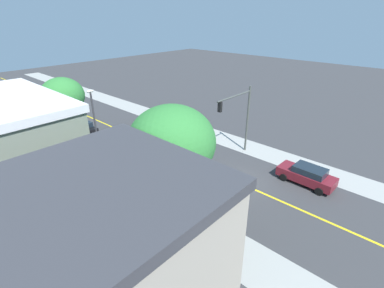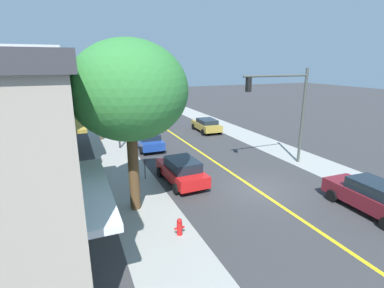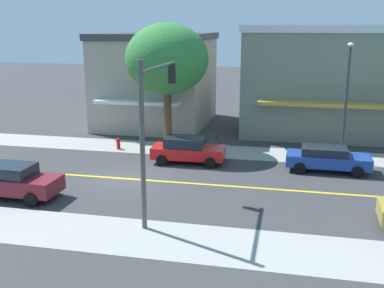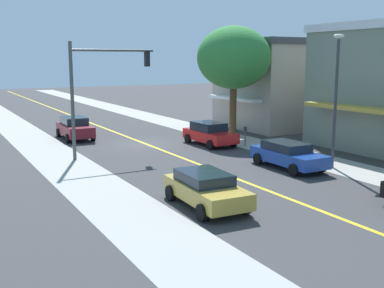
{
  "view_description": "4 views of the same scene",
  "coord_description": "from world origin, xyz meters",
  "px_view_note": "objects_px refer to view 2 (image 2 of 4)",
  "views": [
    {
      "loc": [
        -17.52,
        -10.83,
        12.98
      ],
      "look_at": [
        -0.07,
        5.15,
        1.96
      ],
      "focal_mm": 26.33,
      "sensor_mm": 36.0,
      "label": 1
    },
    {
      "loc": [
        -9.43,
        -12.8,
        7.11
      ],
      "look_at": [
        -1.46,
        6.2,
        1.29
      ],
      "focal_mm": 27.16,
      "sensor_mm": 36.0,
      "label": 2
    },
    {
      "loc": [
        22.08,
        8.4,
        7.97
      ],
      "look_at": [
        0.32,
        3.75,
        2.21
      ],
      "focal_mm": 42.92,
      "sensor_mm": 36.0,
      "label": 3
    },
    {
      "loc": [
        12.82,
        29.78,
        5.74
      ],
      "look_at": [
        0.81,
        8.17,
        1.32
      ],
      "focal_mm": 44.35,
      "sensor_mm": 36.0,
      "label": 4
    }
  ],
  "objects_px": {
    "street_lamp": "(116,98)",
    "black_sedan_left_curb": "(128,120)",
    "parking_meter": "(145,166)",
    "maroon_sedan_right_curb": "(373,196)",
    "traffic_light_mast": "(287,102)",
    "fire_hydrant": "(180,227)",
    "pedestrian_black_shirt": "(112,123)",
    "gold_sedan_right_curb": "(206,125)",
    "small_dog": "(102,122)",
    "street_tree_right_corner": "(129,91)",
    "pedestrian_orange_shirt": "(101,131)",
    "street_tree_left_near": "(105,79)",
    "blue_sedan_left_curb": "(148,140)",
    "blue_pickup_truck": "(115,107)",
    "pedestrian_teal_shirt": "(100,119)",
    "red_sedan_left_curb": "(182,170)"
  },
  "relations": [
    {
      "from": "street_lamp",
      "to": "black_sedan_left_curb",
      "type": "relative_size",
      "value": 1.51
    },
    {
      "from": "traffic_light_mast",
      "to": "pedestrian_teal_shirt",
      "type": "height_order",
      "value": "traffic_light_mast"
    },
    {
      "from": "street_tree_left_near",
      "to": "street_tree_right_corner",
      "type": "distance_m",
      "value": 16.64
    },
    {
      "from": "traffic_light_mast",
      "to": "small_dog",
      "type": "height_order",
      "value": "traffic_light_mast"
    },
    {
      "from": "street_tree_left_near",
      "to": "blue_sedan_left_curb",
      "type": "bearing_deg",
      "value": -70.0
    },
    {
      "from": "red_sedan_left_curb",
      "to": "pedestrian_black_shirt",
      "type": "distance_m",
      "value": 15.9
    },
    {
      "from": "traffic_light_mast",
      "to": "pedestrian_orange_shirt",
      "type": "height_order",
      "value": "traffic_light_mast"
    },
    {
      "from": "traffic_light_mast",
      "to": "blue_pickup_truck",
      "type": "relative_size",
      "value": 1.17
    },
    {
      "from": "gold_sedan_right_curb",
      "to": "pedestrian_black_shirt",
      "type": "xyz_separation_m",
      "value": [
        -9.17,
        4.11,
        0.15
      ]
    },
    {
      "from": "red_sedan_left_curb",
      "to": "pedestrian_black_shirt",
      "type": "xyz_separation_m",
      "value": [
        -1.93,
        15.78,
        0.09
      ]
    },
    {
      "from": "parking_meter",
      "to": "pedestrian_black_shirt",
      "type": "relative_size",
      "value": 0.77
    },
    {
      "from": "street_lamp",
      "to": "blue_pickup_truck",
      "type": "xyz_separation_m",
      "value": [
        2.34,
        18.45,
        -3.42
      ]
    },
    {
      "from": "gold_sedan_right_curb",
      "to": "pedestrian_orange_shirt",
      "type": "relative_size",
      "value": 2.69
    },
    {
      "from": "street_lamp",
      "to": "gold_sedan_right_curb",
      "type": "bearing_deg",
      "value": 15.51
    },
    {
      "from": "blue_sedan_left_curb",
      "to": "maroon_sedan_right_curb",
      "type": "bearing_deg",
      "value": -152.74
    },
    {
      "from": "pedestrian_teal_shirt",
      "to": "blue_sedan_left_curb",
      "type": "bearing_deg",
      "value": -73.8
    },
    {
      "from": "black_sedan_left_curb",
      "to": "gold_sedan_right_curb",
      "type": "xyz_separation_m",
      "value": [
        7.21,
        -5.36,
        -0.06
      ]
    },
    {
      "from": "small_dog",
      "to": "street_tree_right_corner",
      "type": "bearing_deg",
      "value": -99.3
    },
    {
      "from": "street_tree_left_near",
      "to": "street_tree_right_corner",
      "type": "height_order",
      "value": "street_tree_right_corner"
    },
    {
      "from": "fire_hydrant",
      "to": "black_sedan_left_curb",
      "type": "relative_size",
      "value": 0.16
    },
    {
      "from": "black_sedan_left_curb",
      "to": "pedestrian_orange_shirt",
      "type": "relative_size",
      "value": 2.88
    },
    {
      "from": "pedestrian_orange_shirt",
      "to": "street_tree_left_near",
      "type": "bearing_deg",
      "value": 126.95
    },
    {
      "from": "blue_pickup_truck",
      "to": "traffic_light_mast",
      "type": "bearing_deg",
      "value": -166.08
    },
    {
      "from": "street_tree_right_corner",
      "to": "blue_pickup_truck",
      "type": "xyz_separation_m",
      "value": [
        3.36,
        29.57,
        -4.98
      ]
    },
    {
      "from": "fire_hydrant",
      "to": "maroon_sedan_right_curb",
      "type": "relative_size",
      "value": 0.17
    },
    {
      "from": "blue_sedan_left_curb",
      "to": "black_sedan_left_curb",
      "type": "xyz_separation_m",
      "value": [
        0.05,
        9.0,
        0.05
      ]
    },
    {
      "from": "street_tree_left_near",
      "to": "blue_sedan_left_curb",
      "type": "xyz_separation_m",
      "value": [
        2.37,
        -6.51,
        -4.75
      ]
    },
    {
      "from": "street_tree_left_near",
      "to": "parking_meter",
      "type": "bearing_deg",
      "value": -87.91
    },
    {
      "from": "traffic_light_mast",
      "to": "maroon_sedan_right_curb",
      "type": "xyz_separation_m",
      "value": [
        -0.5,
        -7.26,
        -3.66
      ]
    },
    {
      "from": "street_tree_left_near",
      "to": "pedestrian_teal_shirt",
      "type": "height_order",
      "value": "street_tree_left_near"
    },
    {
      "from": "traffic_light_mast",
      "to": "red_sedan_left_curb",
      "type": "height_order",
      "value": "traffic_light_mast"
    },
    {
      "from": "fire_hydrant",
      "to": "black_sedan_left_curb",
      "type": "bearing_deg",
      "value": 84.63
    },
    {
      "from": "street_tree_right_corner",
      "to": "street_lamp",
      "type": "relative_size",
      "value": 1.16
    },
    {
      "from": "parking_meter",
      "to": "traffic_light_mast",
      "type": "distance_m",
      "value": 10.44
    },
    {
      "from": "parking_meter",
      "to": "maroon_sedan_right_curb",
      "type": "distance_m",
      "value": 12.49
    },
    {
      "from": "black_sedan_left_curb",
      "to": "pedestrian_black_shirt",
      "type": "relative_size",
      "value": 2.75
    },
    {
      "from": "gold_sedan_right_curb",
      "to": "small_dog",
      "type": "bearing_deg",
      "value": 54.88
    },
    {
      "from": "street_lamp",
      "to": "pedestrian_orange_shirt",
      "type": "height_order",
      "value": "street_lamp"
    },
    {
      "from": "parking_meter",
      "to": "maroon_sedan_right_curb",
      "type": "bearing_deg",
      "value": -42.36
    },
    {
      "from": "parking_meter",
      "to": "street_lamp",
      "type": "relative_size",
      "value": 0.18
    },
    {
      "from": "small_dog",
      "to": "fire_hydrant",
      "type": "bearing_deg",
      "value": -96.23
    },
    {
      "from": "street_tree_right_corner",
      "to": "fire_hydrant",
      "type": "distance_m",
      "value": 6.4
    },
    {
      "from": "red_sedan_left_curb",
      "to": "black_sedan_left_curb",
      "type": "xyz_separation_m",
      "value": [
        0.03,
        17.03,
        -0.01
      ]
    },
    {
      "from": "street_tree_left_near",
      "to": "small_dog",
      "type": "xyz_separation_m",
      "value": [
        -0.22,
        4.82,
        -5.13
      ]
    },
    {
      "from": "gold_sedan_right_curb",
      "to": "pedestrian_orange_shirt",
      "type": "xyz_separation_m",
      "value": [
        -10.64,
        0.96,
        0.1
      ]
    },
    {
      "from": "fire_hydrant",
      "to": "pedestrian_black_shirt",
      "type": "distance_m",
      "value": 20.96
    },
    {
      "from": "blue_sedan_left_curb",
      "to": "blue_pickup_truck",
      "type": "xyz_separation_m",
      "value": [
        0.11,
        19.46,
        0.12
      ]
    },
    {
      "from": "parking_meter",
      "to": "blue_sedan_left_curb",
      "type": "bearing_deg",
      "value": 73.95
    },
    {
      "from": "parking_meter",
      "to": "pedestrian_orange_shirt",
      "type": "relative_size",
      "value": 0.8
    },
    {
      "from": "black_sedan_left_curb",
      "to": "pedestrian_teal_shirt",
      "type": "bearing_deg",
      "value": 58.87
    }
  ]
}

